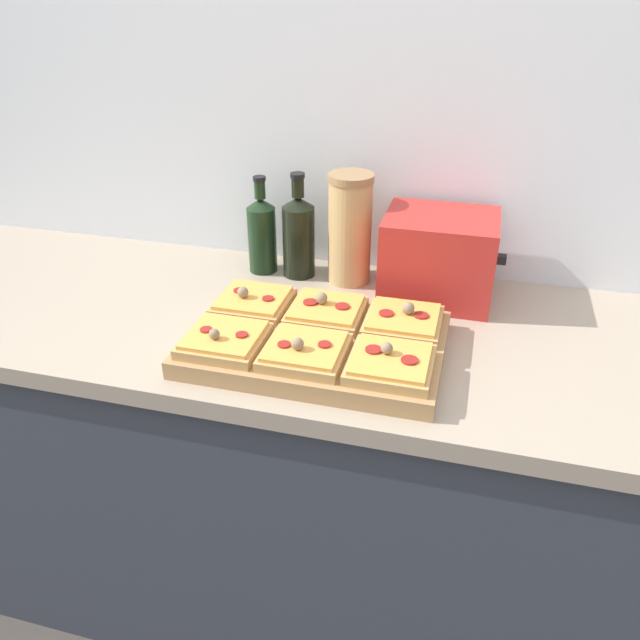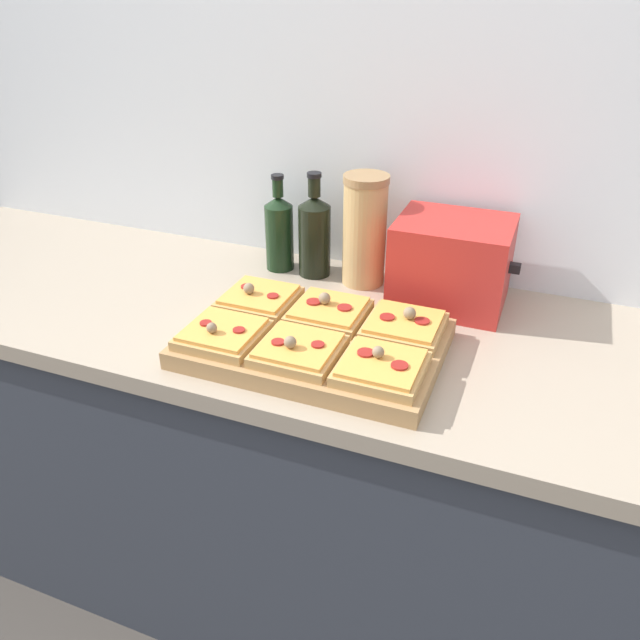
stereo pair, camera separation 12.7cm
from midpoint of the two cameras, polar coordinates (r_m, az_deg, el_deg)
The scene contains 13 objects.
wall_back at distance 1.56m, azimuth 9.79°, elevation 17.44°, with size 6.00×0.06×2.50m.
kitchen_counter at distance 1.63m, azimuth 4.46°, elevation -14.17°, with size 2.63×0.67×0.88m.
cutting_board at distance 1.26m, azimuth 2.38°, elevation -2.23°, with size 0.51×0.34×0.04m, color #A37A4C.
pizza_slice_back_left at distance 1.36m, azimuth -2.97°, elevation 1.93°, with size 0.15×0.15×0.05m.
pizza_slice_back_center at distance 1.31m, azimuth 3.57°, elevation 0.73°, with size 0.15×0.15×0.05m.
pizza_slice_back_right at distance 1.28m, azimuth 10.55°, elevation -0.57°, with size 0.15×0.15×0.05m.
pizza_slice_front_left at distance 1.24m, azimuth -6.02°, elevation -1.33°, with size 0.15×0.15×0.05m.
pizza_slice_front_center at distance 1.18m, azimuth 1.08°, elevation -2.82°, with size 0.15×0.15×0.05m.
pizza_slice_front_right at distance 1.14m, azimuth 8.81°, elevation -4.38°, with size 0.15×0.15×0.05m.
olive_oil_bottle at distance 1.59m, azimuth -1.46°, elevation 8.07°, with size 0.07×0.07×0.25m.
wine_bottle at distance 1.56m, azimuth 1.84°, elevation 7.81°, with size 0.08×0.08×0.26m.
grain_jar_tall at distance 1.51m, azimuth 6.52°, elevation 8.09°, with size 0.11×0.11×0.27m.
toaster_oven at distance 1.46m, azimuth 14.39°, elevation 5.04°, with size 0.28×0.21×0.20m.
Camera 2 is at (0.38, -0.80, 1.57)m, focal length 35.00 mm.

